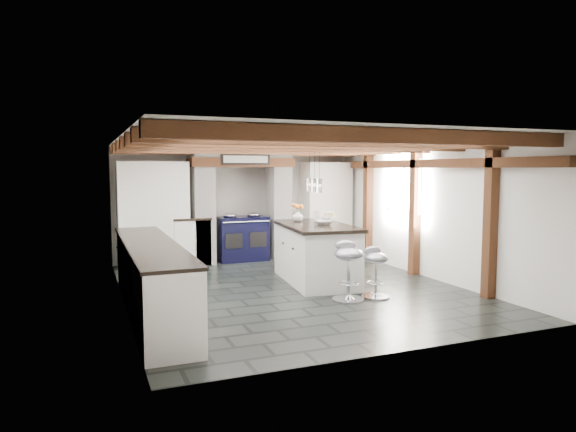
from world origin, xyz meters
name	(u,v)px	position (x,y,z in m)	size (l,w,h in m)	color
ground	(292,288)	(0.00, 0.00, 0.00)	(6.00, 6.00, 0.00)	black
room_shell	(229,214)	(-0.61, 1.42, 1.07)	(6.00, 6.03, 6.00)	white
range_cooker	(242,238)	(0.00, 2.68, 0.47)	(1.00, 0.63, 0.99)	black
kitchen_island	(315,252)	(0.55, 0.30, 0.49)	(1.22, 2.04, 1.28)	white
bar_stool_near	(375,266)	(0.91, -0.98, 0.46)	(0.42, 0.42, 0.74)	silver
bar_stool_far	(349,264)	(0.47, -0.98, 0.53)	(0.55, 0.55, 0.86)	silver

